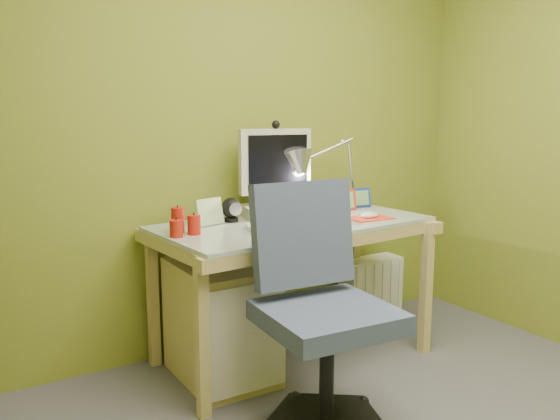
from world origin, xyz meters
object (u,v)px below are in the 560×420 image
desk (293,291)px  monitor (275,170)px  desk_lamp (343,158)px  radiator (370,289)px  task_chair (328,312)px

desk → monitor: (0.00, 0.18, 0.61)m
desk → monitor: monitor is taller
monitor → desk_lamp: size_ratio=0.85×
monitor → radiator: size_ratio=1.26×
desk_lamp → radiator: size_ratio=1.47×
desk → task_chair: (-0.26, -0.66, 0.14)m
desk → monitor: bearing=85.4°
radiator → monitor: bearing=-176.1°
desk_lamp → task_chair: 1.22m
task_chair → radiator: size_ratio=2.60×
desk_lamp → monitor: bearing=171.5°
monitor → radiator: monitor is taller
monitor → desk_lamp: (0.45, 0.00, 0.04)m
desk_lamp → task_chair: desk_lamp is taller
task_chair → radiator: task_chair is taller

